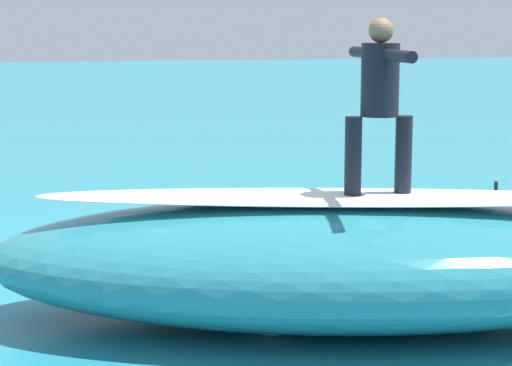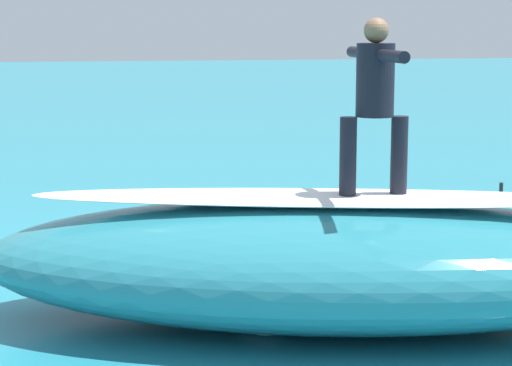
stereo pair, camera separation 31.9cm
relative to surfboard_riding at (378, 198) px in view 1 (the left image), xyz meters
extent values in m
plane|color=teal|center=(1.18, -2.91, -1.25)|extent=(120.00, 120.00, 0.00)
ellipsoid|color=teal|center=(0.41, -0.11, -0.64)|extent=(7.37, 4.38, 1.22)
ellipsoid|color=white|center=(0.41, -0.11, 0.01)|extent=(5.93, 2.39, 0.08)
ellipsoid|color=silver|center=(0.00, 0.00, 0.00)|extent=(1.94, 0.56, 0.06)
cylinder|color=black|center=(0.26, 0.00, 0.42)|extent=(0.17, 0.17, 0.77)
cylinder|color=black|center=(-0.26, 0.00, 0.42)|extent=(0.17, 0.17, 0.77)
cylinder|color=black|center=(0.00, 0.00, 1.15)|extent=(0.37, 0.37, 0.70)
sphere|color=#936B4C|center=(0.00, 0.00, 1.62)|extent=(0.24, 0.24, 0.24)
cylinder|color=black|center=(0.00, 0.50, 1.39)|extent=(0.11, 0.62, 0.11)
cylinder|color=black|center=(0.00, -0.50, 1.39)|extent=(0.11, 0.62, 0.11)
ellipsoid|color=yellow|center=(1.55, -3.85, -1.21)|extent=(0.62, 2.44, 0.09)
cylinder|color=black|center=(1.55, -3.85, -1.02)|extent=(0.31, 0.80, 0.28)
sphere|color=tan|center=(1.57, -3.37, -0.96)|extent=(0.20, 0.20, 0.20)
cylinder|color=black|center=(1.60, -4.58, -1.10)|extent=(0.15, 0.66, 0.12)
cylinder|color=black|center=(1.44, -4.57, -1.10)|extent=(0.15, 0.66, 0.12)
sphere|color=yellow|center=(-2.67, -2.76, -1.00)|extent=(0.51, 0.51, 0.51)
cylinder|color=#262626|center=(-2.67, -2.76, -0.56)|extent=(0.05, 0.05, 0.36)
ellipsoid|color=white|center=(1.08, 0.05, -1.19)|extent=(0.55, 0.60, 0.13)
ellipsoid|color=white|center=(1.17, -2.27, -1.18)|extent=(1.05, 1.10, 0.14)
camera|label=1|loc=(3.22, 8.71, 1.71)|focal=67.50mm
camera|label=2|loc=(2.90, 8.77, 1.71)|focal=67.50mm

